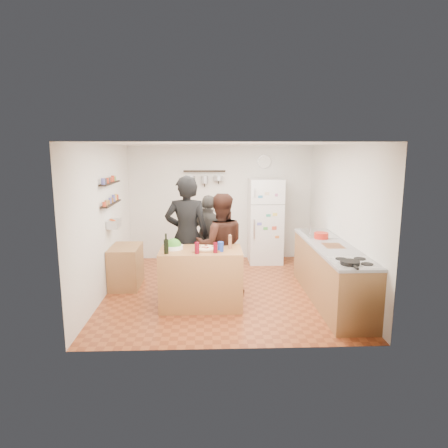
{
  "coord_description": "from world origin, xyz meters",
  "views": [
    {
      "loc": [
        -0.25,
        -6.63,
        2.42
      ],
      "look_at": [
        0.0,
        0.1,
        1.15
      ],
      "focal_mm": 32.0,
      "sensor_mm": 36.0,
      "label": 1
    }
  ],
  "objects_px": {
    "person_left": "(187,236)",
    "red_bowl": "(321,236)",
    "side_table": "(126,266)",
    "person_center": "(220,245)",
    "prep_island": "(201,278)",
    "wall_clock": "(264,162)",
    "skillet": "(350,263)",
    "pepper_mill": "(230,243)",
    "fridge": "(265,221)",
    "wine_bottle": "(166,247)",
    "counter_run": "(331,274)",
    "person_back": "(209,240)",
    "salad_bowl": "(173,247)",
    "salt_canister": "(221,247)"
  },
  "relations": [
    {
      "from": "pepper_mill",
      "to": "side_table",
      "type": "distance_m",
      "value": 2.12
    },
    {
      "from": "salad_bowl",
      "to": "salt_canister",
      "type": "distance_m",
      "value": 0.74
    },
    {
      "from": "salt_canister",
      "to": "fridge",
      "type": "distance_m",
      "value": 2.79
    },
    {
      "from": "skillet",
      "to": "fridge",
      "type": "distance_m",
      "value": 3.43
    },
    {
      "from": "prep_island",
      "to": "wine_bottle",
      "type": "relative_size",
      "value": 5.93
    },
    {
      "from": "wine_bottle",
      "to": "salt_canister",
      "type": "distance_m",
      "value": 0.81
    },
    {
      "from": "red_bowl",
      "to": "side_table",
      "type": "distance_m",
      "value": 3.46
    },
    {
      "from": "skillet",
      "to": "salad_bowl",
      "type": "bearing_deg",
      "value": 158.36
    },
    {
      "from": "counter_run",
      "to": "red_bowl",
      "type": "height_order",
      "value": "red_bowl"
    },
    {
      "from": "person_center",
      "to": "side_table",
      "type": "distance_m",
      "value": 1.81
    },
    {
      "from": "fridge",
      "to": "side_table",
      "type": "distance_m",
      "value": 3.12
    },
    {
      "from": "skillet",
      "to": "wine_bottle",
      "type": "bearing_deg",
      "value": 164.61
    },
    {
      "from": "fridge",
      "to": "counter_run",
      "type": "bearing_deg",
      "value": -71.94
    },
    {
      "from": "wall_clock",
      "to": "skillet",
      "type": "bearing_deg",
      "value": -80.04
    },
    {
      "from": "salt_canister",
      "to": "skillet",
      "type": "height_order",
      "value": "salt_canister"
    },
    {
      "from": "red_bowl",
      "to": "side_table",
      "type": "bearing_deg",
      "value": 174.52
    },
    {
      "from": "red_bowl",
      "to": "side_table",
      "type": "relative_size",
      "value": 0.3
    },
    {
      "from": "red_bowl",
      "to": "skillet",
      "type": "bearing_deg",
      "value": -91.85
    },
    {
      "from": "person_center",
      "to": "red_bowl",
      "type": "relative_size",
      "value": 7.11
    },
    {
      "from": "salad_bowl",
      "to": "pepper_mill",
      "type": "height_order",
      "value": "pepper_mill"
    },
    {
      "from": "person_left",
      "to": "fridge",
      "type": "bearing_deg",
      "value": -128.34
    },
    {
      "from": "person_back",
      "to": "red_bowl",
      "type": "height_order",
      "value": "person_back"
    },
    {
      "from": "pepper_mill",
      "to": "side_table",
      "type": "xyz_separation_m",
      "value": [
        -1.8,
        0.92,
        -0.63
      ]
    },
    {
      "from": "salt_canister",
      "to": "wall_clock",
      "type": "bearing_deg",
      "value": 70.47
    },
    {
      "from": "fridge",
      "to": "skillet",
      "type": "bearing_deg",
      "value": -79.09
    },
    {
      "from": "person_back",
      "to": "skillet",
      "type": "xyz_separation_m",
      "value": [
        1.86,
        -1.97,
        0.13
      ]
    },
    {
      "from": "person_center",
      "to": "fridge",
      "type": "height_order",
      "value": "fridge"
    },
    {
      "from": "prep_island",
      "to": "person_center",
      "type": "relative_size",
      "value": 0.73
    },
    {
      "from": "person_back",
      "to": "red_bowl",
      "type": "bearing_deg",
      "value": -169.51
    },
    {
      "from": "prep_island",
      "to": "side_table",
      "type": "distance_m",
      "value": 1.67
    },
    {
      "from": "prep_island",
      "to": "salad_bowl",
      "type": "distance_m",
      "value": 0.64
    },
    {
      "from": "person_left",
      "to": "person_center",
      "type": "distance_m",
      "value": 0.58
    },
    {
      "from": "prep_island",
      "to": "salt_canister",
      "type": "xyz_separation_m",
      "value": [
        0.3,
        -0.12,
        0.53
      ]
    },
    {
      "from": "fridge",
      "to": "person_center",
      "type": "bearing_deg",
      "value": -117.22
    },
    {
      "from": "wine_bottle",
      "to": "person_back",
      "type": "height_order",
      "value": "person_back"
    },
    {
      "from": "prep_island",
      "to": "wall_clock",
      "type": "xyz_separation_m",
      "value": [
        1.34,
        2.8,
        1.69
      ]
    },
    {
      "from": "person_back",
      "to": "red_bowl",
      "type": "relative_size",
      "value": 6.71
    },
    {
      "from": "pepper_mill",
      "to": "skillet",
      "type": "height_order",
      "value": "pepper_mill"
    },
    {
      "from": "pepper_mill",
      "to": "counter_run",
      "type": "distance_m",
      "value": 1.73
    },
    {
      "from": "person_center",
      "to": "red_bowl",
      "type": "distance_m",
      "value": 1.73
    },
    {
      "from": "skillet",
      "to": "red_bowl",
      "type": "distance_m",
      "value": 1.55
    },
    {
      "from": "person_left",
      "to": "fridge",
      "type": "height_order",
      "value": "person_left"
    },
    {
      "from": "counter_run",
      "to": "pepper_mill",
      "type": "bearing_deg",
      "value": -175.86
    },
    {
      "from": "person_left",
      "to": "wine_bottle",
      "type": "bearing_deg",
      "value": 73.31
    },
    {
      "from": "person_left",
      "to": "red_bowl",
      "type": "xyz_separation_m",
      "value": [
        2.27,
        0.07,
        -0.03
      ]
    },
    {
      "from": "side_table",
      "to": "fridge",
      "type": "bearing_deg",
      "value": 29.09
    },
    {
      "from": "person_left",
      "to": "wall_clock",
      "type": "distance_m",
      "value": 2.95
    },
    {
      "from": "person_left",
      "to": "red_bowl",
      "type": "distance_m",
      "value": 2.28
    },
    {
      "from": "skillet",
      "to": "pepper_mill",
      "type": "bearing_deg",
      "value": 148.14
    },
    {
      "from": "wine_bottle",
      "to": "wall_clock",
      "type": "relative_size",
      "value": 0.7
    }
  ]
}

